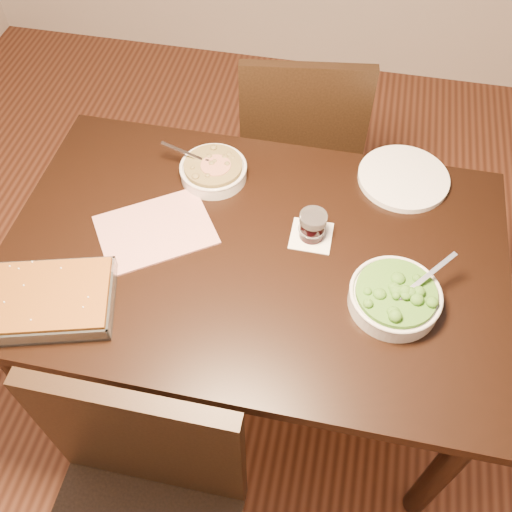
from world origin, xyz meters
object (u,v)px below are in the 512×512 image
(table, at_px, (253,270))
(dinner_plate, at_px, (403,178))
(stew_bowl, at_px, (213,170))
(chair_far, at_px, (301,140))
(broccoli_bowl, at_px, (395,297))
(baking_dish, at_px, (52,300))
(wine_tumbler, at_px, (312,225))

(table, distance_m, dinner_plate, 0.54)
(stew_bowl, distance_m, chair_far, 0.57)
(broccoli_bowl, relative_size, dinner_plate, 0.86)
(baking_dish, bearing_deg, dinner_plate, 20.98)
(table, height_order, stew_bowl, stew_bowl)
(stew_bowl, relative_size, wine_tumbler, 2.65)
(baking_dish, bearing_deg, table, 15.34)
(wine_tumbler, bearing_deg, stew_bowl, 152.23)
(table, bearing_deg, dinner_plate, 42.34)
(baking_dish, bearing_deg, chair_far, 47.84)
(dinner_plate, distance_m, chair_far, 0.56)
(broccoli_bowl, distance_m, dinner_plate, 0.46)
(stew_bowl, relative_size, baking_dish, 0.63)
(baking_dish, bearing_deg, broccoli_bowl, -3.53)
(wine_tumbler, bearing_deg, dinner_plate, 48.56)
(stew_bowl, bearing_deg, dinner_plate, 10.19)
(broccoli_bowl, distance_m, chair_far, 0.93)
(table, bearing_deg, broccoli_bowl, -13.87)
(broccoli_bowl, relative_size, baking_dish, 0.66)
(broccoli_bowl, xyz_separation_m, wine_tumbler, (-0.24, 0.18, 0.02))
(broccoli_bowl, relative_size, wine_tumbler, 2.75)
(table, xyz_separation_m, dinner_plate, (0.40, 0.36, 0.10))
(table, height_order, dinner_plate, dinner_plate)
(table, bearing_deg, chair_far, 87.26)
(broccoli_bowl, bearing_deg, dinner_plate, 89.56)
(dinner_plate, bearing_deg, broccoli_bowl, -90.44)
(dinner_plate, height_order, chair_far, chair_far)
(wine_tumbler, bearing_deg, table, -151.00)
(table, height_order, broccoli_bowl, broccoli_bowl)
(baking_dish, height_order, chair_far, chair_far)
(stew_bowl, xyz_separation_m, chair_far, (0.21, 0.47, -0.25))
(baking_dish, bearing_deg, stew_bowl, 46.01)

